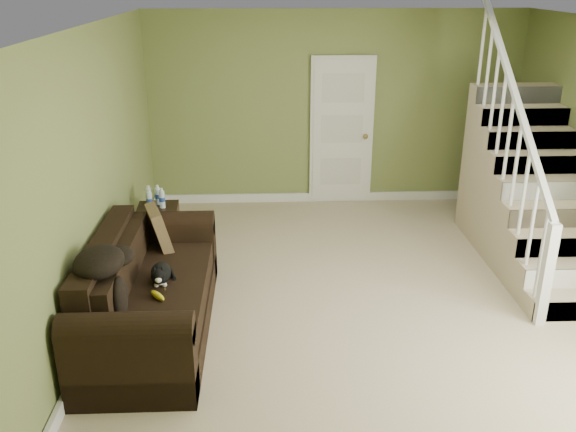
{
  "coord_description": "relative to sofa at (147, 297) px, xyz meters",
  "views": [
    {
      "loc": [
        -0.96,
        -5.38,
        3.01
      ],
      "look_at": [
        -0.73,
        0.34,
        0.72
      ],
      "focal_mm": 38.0,
      "sensor_mm": 36.0,
      "label": 1
    }
  ],
  "objects": [
    {
      "name": "sofa",
      "position": [
        0.0,
        0.0,
        0.0
      ],
      "size": [
        0.97,
        2.25,
        0.89
      ],
      "color": "black",
      "rests_on": "floor"
    },
    {
      "name": "throw_pillow",
      "position": [
        0.01,
        0.78,
        0.34
      ],
      "size": [
        0.32,
        0.46,
        0.43
      ],
      "primitive_type": "cube",
      "rotation": [
        0.0,
        -0.24,
        0.32
      ],
      "color": "#4D301E",
      "rests_on": "sofa"
    },
    {
      "name": "throw_blanket",
      "position": [
        -0.24,
        -0.47,
        0.58
      ],
      "size": [
        0.49,
        0.58,
        0.21
      ],
      "primitive_type": "ellipsoid",
      "rotation": [
        0.0,
        0.0,
        -0.24
      ],
      "color": "black",
      "rests_on": "sofa"
    },
    {
      "name": "baseboard_left",
      "position": [
        -0.45,
        0.59,
        -0.28
      ],
      "size": [
        0.04,
        5.5,
        0.12
      ],
      "primitive_type": "cube",
      "color": "white",
      "rests_on": "floor"
    },
    {
      "name": "cat",
      "position": [
        0.14,
        -0.0,
        0.23
      ],
      "size": [
        0.23,
        0.47,
        0.23
      ],
      "rotation": [
        0.0,
        0.0,
        0.06
      ],
      "color": "black",
      "rests_on": "sofa"
    },
    {
      "name": "floor",
      "position": [
        2.02,
        0.59,
        -0.34
      ],
      "size": [
        5.0,
        5.5,
        0.01
      ],
      "primitive_type": "cube",
      "color": "tan",
      "rests_on": "ground"
    },
    {
      "name": "banana",
      "position": [
        0.15,
        -0.28,
        0.17
      ],
      "size": [
        0.17,
        0.19,
        0.06
      ],
      "primitive_type": "ellipsoid",
      "rotation": [
        0.0,
        0.0,
        0.68
      ],
      "color": "yellow",
      "rests_on": "sofa"
    },
    {
      "name": "staircase",
      "position": [
        4.01,
        1.56,
        0.3
      ],
      "size": [
        1.0,
        2.51,
        2.82
      ],
      "color": "tan",
      "rests_on": "floor"
    },
    {
      "name": "baseboard_back",
      "position": [
        2.02,
        3.31,
        -0.28
      ],
      "size": [
        5.0,
        0.04,
        0.12
      ],
      "primitive_type": "cube",
      "color": "white",
      "rests_on": "floor"
    },
    {
      "name": "wall_left",
      "position": [
        -0.48,
        0.59,
        0.96
      ],
      "size": [
        0.04,
        5.5,
        2.6
      ],
      "primitive_type": "cube",
      "color": "olive",
      "rests_on": "floor"
    },
    {
      "name": "door",
      "position": [
        2.12,
        3.3,
        0.67
      ],
      "size": [
        0.86,
        0.12,
        2.02
      ],
      "color": "white",
      "rests_on": "floor"
    },
    {
      "name": "wall_front",
      "position": [
        2.02,
        -2.16,
        0.96
      ],
      "size": [
        5.0,
        0.04,
        2.6
      ],
      "primitive_type": "cube",
      "color": "olive",
      "rests_on": "floor"
    },
    {
      "name": "wall_back",
      "position": [
        2.02,
        3.34,
        0.96
      ],
      "size": [
        5.0,
        0.04,
        2.6
      ],
      "primitive_type": "cube",
      "color": "olive",
      "rests_on": "floor"
    },
    {
      "name": "ceiling",
      "position": [
        2.02,
        0.59,
        2.26
      ],
      "size": [
        5.0,
        5.5,
        0.01
      ],
      "primitive_type": "cube",
      "color": "white",
      "rests_on": "wall_back"
    },
    {
      "name": "side_table",
      "position": [
        -0.16,
        1.72,
        -0.05
      ],
      "size": [
        0.48,
        0.48,
        0.77
      ],
      "rotation": [
        0.0,
        0.0,
        0.06
      ],
      "color": "black",
      "rests_on": "floor"
    }
  ]
}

